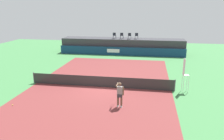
{
  "coord_description": "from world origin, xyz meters",
  "views": [
    {
      "loc": [
        4.05,
        -18.12,
        6.66
      ],
      "look_at": [
        0.65,
        2.0,
        1.0
      ],
      "focal_mm": 36.33,
      "sensor_mm": 36.0,
      "label": 1
    }
  ],
  "objects_px": {
    "spectator_chair_left": "(122,35)",
    "tennis_player": "(120,94)",
    "spectator_chair_far_left": "(114,35)",
    "net_post_near": "(34,78)",
    "umpire_chair": "(185,73)",
    "spectator_chair_right": "(137,36)",
    "tennis_ball": "(13,105)",
    "spectator_chair_center": "(130,36)",
    "net_post_far": "(175,85)"
  },
  "relations": [
    {
      "from": "spectator_chair_left",
      "to": "tennis_player",
      "type": "distance_m",
      "value": 18.9
    },
    {
      "from": "spectator_chair_far_left",
      "to": "net_post_near",
      "type": "xyz_separation_m",
      "value": [
        -5.02,
        -14.95,
        -2.19
      ]
    },
    {
      "from": "umpire_chair",
      "to": "spectator_chair_right",
      "type": "bearing_deg",
      "value": 107.72
    },
    {
      "from": "spectator_chair_far_left",
      "to": "net_post_near",
      "type": "height_order",
      "value": "spectator_chair_far_left"
    },
    {
      "from": "tennis_ball",
      "to": "umpire_chair",
      "type": "bearing_deg",
      "value": 21.49
    },
    {
      "from": "spectator_chair_center",
      "to": "net_post_far",
      "type": "bearing_deg",
      "value": -71.01
    },
    {
      "from": "net_post_near",
      "to": "tennis_player",
      "type": "height_order",
      "value": "tennis_player"
    },
    {
      "from": "umpire_chair",
      "to": "net_post_near",
      "type": "distance_m",
      "value": 13.14
    },
    {
      "from": "spectator_chair_right",
      "to": "tennis_player",
      "type": "bearing_deg",
      "value": -89.7
    },
    {
      "from": "net_post_near",
      "to": "tennis_ball",
      "type": "distance_m",
      "value": 4.93
    },
    {
      "from": "tennis_player",
      "to": "spectator_chair_left",
      "type": "bearing_deg",
      "value": 96.83
    },
    {
      "from": "spectator_chair_left",
      "to": "umpire_chair",
      "type": "bearing_deg",
      "value": -65.01
    },
    {
      "from": "spectator_chair_far_left",
      "to": "net_post_far",
      "type": "height_order",
      "value": "spectator_chair_far_left"
    },
    {
      "from": "spectator_chair_center",
      "to": "net_post_near",
      "type": "height_order",
      "value": "spectator_chair_center"
    },
    {
      "from": "net_post_far",
      "to": "spectator_chair_right",
      "type": "bearing_deg",
      "value": 105.32
    },
    {
      "from": "spectator_chair_left",
      "to": "spectator_chair_center",
      "type": "relative_size",
      "value": 1.0
    },
    {
      "from": "net_post_far",
      "to": "spectator_chair_left",
      "type": "bearing_deg",
      "value": 112.79
    },
    {
      "from": "spectator_chair_center",
      "to": "tennis_ball",
      "type": "height_order",
      "value": "spectator_chair_center"
    },
    {
      "from": "net_post_near",
      "to": "tennis_ball",
      "type": "bearing_deg",
      "value": -79.39
    },
    {
      "from": "net_post_near",
      "to": "tennis_player",
      "type": "distance_m",
      "value": 9.17
    },
    {
      "from": "umpire_chair",
      "to": "tennis_ball",
      "type": "distance_m",
      "value": 13.2
    },
    {
      "from": "spectator_chair_left",
      "to": "net_post_near",
      "type": "relative_size",
      "value": 0.89
    },
    {
      "from": "tennis_ball",
      "to": "net_post_far",
      "type": "bearing_deg",
      "value": 22.75
    },
    {
      "from": "spectator_chair_far_left",
      "to": "spectator_chair_left",
      "type": "height_order",
      "value": "same"
    },
    {
      "from": "spectator_chair_far_left",
      "to": "spectator_chair_left",
      "type": "bearing_deg",
      "value": 0.04
    },
    {
      "from": "net_post_near",
      "to": "net_post_far",
      "type": "xyz_separation_m",
      "value": [
        12.4,
        0.0,
        0.0
      ]
    },
    {
      "from": "spectator_chair_right",
      "to": "umpire_chair",
      "type": "distance_m",
      "value": 15.93
    },
    {
      "from": "spectator_chair_far_left",
      "to": "spectator_chair_left",
      "type": "xyz_separation_m",
      "value": [
        1.09,
        0.0,
        0.0
      ]
    },
    {
      "from": "spectator_chair_left",
      "to": "spectator_chair_center",
      "type": "distance_m",
      "value": 1.15
    },
    {
      "from": "spectator_chair_left",
      "to": "net_post_near",
      "type": "bearing_deg",
      "value": -112.25
    },
    {
      "from": "net_post_near",
      "to": "spectator_chair_far_left",
      "type": "bearing_deg",
      "value": 71.43
    },
    {
      "from": "tennis_player",
      "to": "spectator_chair_right",
      "type": "bearing_deg",
      "value": 90.3
    },
    {
      "from": "net_post_far",
      "to": "tennis_ball",
      "type": "xyz_separation_m",
      "value": [
        -11.5,
        -4.82,
        -0.46
      ]
    },
    {
      "from": "spectator_chair_left",
      "to": "umpire_chair",
      "type": "height_order",
      "value": "spectator_chair_left"
    },
    {
      "from": "spectator_chair_left",
      "to": "net_post_near",
      "type": "distance_m",
      "value": 16.31
    },
    {
      "from": "spectator_chair_left",
      "to": "umpire_chair",
      "type": "xyz_separation_m",
      "value": [
        6.98,
        -14.97,
        -1.11
      ]
    },
    {
      "from": "spectator_chair_far_left",
      "to": "tennis_player",
      "type": "xyz_separation_m",
      "value": [
        3.33,
        -18.69,
        -1.73
      ]
    },
    {
      "from": "spectator_chair_center",
      "to": "net_post_near",
      "type": "bearing_deg",
      "value": -115.94
    },
    {
      "from": "spectator_chair_left",
      "to": "tennis_ball",
      "type": "xyz_separation_m",
      "value": [
        -5.21,
        -19.78,
        -2.66
      ]
    },
    {
      "from": "net_post_near",
      "to": "tennis_ball",
      "type": "xyz_separation_m",
      "value": [
        0.9,
        -4.82,
        -0.46
      ]
    },
    {
      "from": "net_post_near",
      "to": "spectator_chair_center",
      "type": "bearing_deg",
      "value": 64.06
    },
    {
      "from": "spectator_chair_left",
      "to": "spectator_chair_center",
      "type": "height_order",
      "value": "same"
    },
    {
      "from": "spectator_chair_left",
      "to": "spectator_chair_right",
      "type": "xyz_separation_m",
      "value": [
        2.14,
        0.16,
        0.0
      ]
    },
    {
      "from": "tennis_player",
      "to": "net_post_far",
      "type": "bearing_deg",
      "value": 42.74
    },
    {
      "from": "spectator_chair_far_left",
      "to": "net_post_far",
      "type": "relative_size",
      "value": 0.89
    },
    {
      "from": "spectator_chair_left",
      "to": "spectator_chair_right",
      "type": "relative_size",
      "value": 1.0
    },
    {
      "from": "spectator_chair_far_left",
      "to": "tennis_ball",
      "type": "distance_m",
      "value": 20.37
    },
    {
      "from": "spectator_chair_left",
      "to": "spectator_chair_right",
      "type": "height_order",
      "value": "same"
    },
    {
      "from": "spectator_chair_right",
      "to": "umpire_chair",
      "type": "height_order",
      "value": "spectator_chair_right"
    },
    {
      "from": "spectator_chair_left",
      "to": "tennis_ball",
      "type": "bearing_deg",
      "value": -104.77
    }
  ]
}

